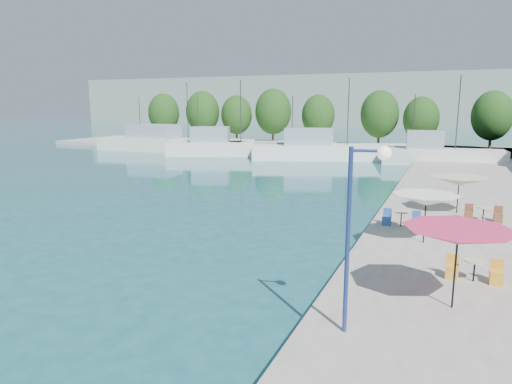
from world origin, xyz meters
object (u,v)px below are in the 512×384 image
at_px(trawler_03, 327,151).
at_px(street_lamp, 362,206).
at_px(umbrella_pink, 458,236).
at_px(trawler_02, 226,147).
at_px(umbrella_cream, 459,181).
at_px(trawler_04, 439,155).
at_px(umbrella_white, 426,200).
at_px(trawler_01, 171,144).

xyz_separation_m(trawler_03, street_lamp, (12.12, -43.92, 3.02)).
relative_size(trawler_03, umbrella_pink, 6.23).
height_order(trawler_02, umbrella_cream, trawler_02).
xyz_separation_m(trawler_02, trawler_04, (26.53, 0.68, 0.00)).
bearing_deg(umbrella_white, trawler_03, 111.03).
height_order(trawler_01, umbrella_cream, trawler_01).
distance_m(trawler_01, umbrella_white, 51.67).
xyz_separation_m(umbrella_pink, umbrella_white, (-1.20, 6.70, -0.30)).
height_order(trawler_02, street_lamp, trawler_02).
xyz_separation_m(trawler_01, trawler_02, (10.23, -2.41, 0.00)).
height_order(trawler_03, umbrella_white, trawler_03).
bearing_deg(trawler_04, street_lamp, -97.25).
bearing_deg(trawler_04, trawler_01, 171.16).
distance_m(trawler_02, umbrella_cream, 38.97).
bearing_deg(trawler_01, street_lamp, -55.30).
height_order(trawler_04, umbrella_cream, trawler_04).
relative_size(trawler_03, umbrella_white, 6.91).
height_order(umbrella_pink, umbrella_cream, umbrella_pink).
height_order(trawler_04, umbrella_white, trawler_04).
bearing_deg(trawler_01, trawler_03, -7.08).
bearing_deg(umbrella_pink, trawler_01, 131.91).
xyz_separation_m(trawler_04, umbrella_pink, (1.52, -40.92, 1.77)).
bearing_deg(street_lamp, umbrella_cream, 70.66).
relative_size(trawler_04, umbrella_pink, 4.13).
relative_size(trawler_04, street_lamp, 2.63).
bearing_deg(umbrella_pink, trawler_02, 124.88).
height_order(trawler_01, umbrella_pink, trawler_01).
relative_size(trawler_02, trawler_04, 1.26).
xyz_separation_m(trawler_03, trawler_04, (12.96, -0.32, 0.00)).
distance_m(trawler_01, trawler_03, 23.84).
distance_m(trawler_04, street_lamp, 43.71).
xyz_separation_m(trawler_02, umbrella_cream, (28.25, -26.81, 1.37)).
bearing_deg(trawler_01, trawler_04, -6.39).
bearing_deg(street_lamp, umbrella_pink, 38.32).
bearing_deg(umbrella_pink, trawler_03, 109.35).
height_order(umbrella_white, street_lamp, street_lamp).
relative_size(trawler_02, umbrella_cream, 5.22).
bearing_deg(trawler_04, umbrella_white, -95.61).
relative_size(trawler_02, umbrella_pink, 5.21).
bearing_deg(umbrella_cream, street_lamp, -99.01).
xyz_separation_m(trawler_01, umbrella_white, (37.08, -35.95, 1.48)).
height_order(umbrella_pink, street_lamp, street_lamp).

